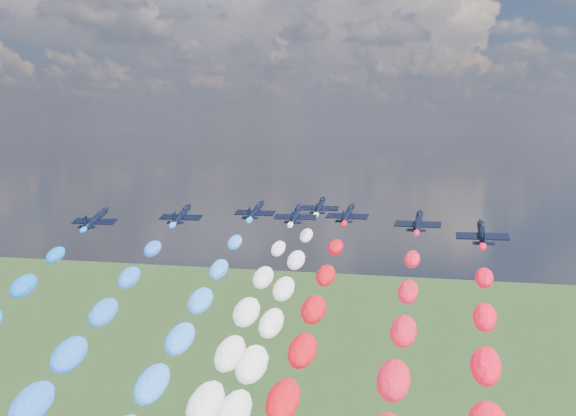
% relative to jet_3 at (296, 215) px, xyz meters
% --- Properties ---
extents(jet_0, '(8.55, 11.54, 5.59)m').
position_rel_jet_3_xyz_m(jet_0, '(-34.98, -15.39, 0.00)').
color(jet_0, black).
extents(jet_1, '(8.74, 11.68, 5.59)m').
position_rel_jet_3_xyz_m(jet_1, '(-21.71, -5.75, 0.00)').
color(jet_1, black).
extents(jet_2, '(8.88, 11.78, 5.59)m').
position_rel_jet_3_xyz_m(jet_2, '(-9.63, 4.70, 0.00)').
color(jet_2, black).
extents(jet_3, '(8.85, 11.75, 5.59)m').
position_rel_jet_3_xyz_m(jet_3, '(0.00, 0.00, 0.00)').
color(jet_3, black).
extents(jet_4, '(8.56, 11.55, 5.59)m').
position_rel_jet_3_xyz_m(jet_4, '(1.60, 16.50, 0.00)').
color(jet_4, black).
extents(jet_5, '(9.04, 11.89, 5.59)m').
position_rel_jet_3_xyz_m(jet_5, '(9.75, 3.74, 0.00)').
color(jet_5, black).
extents(jet_6, '(8.72, 11.66, 5.59)m').
position_rel_jet_3_xyz_m(jet_6, '(24.06, -5.08, 0.00)').
color(jet_6, black).
extents(jet_7, '(8.84, 11.75, 5.59)m').
position_rel_jet_3_xyz_m(jet_7, '(34.99, -17.30, 0.00)').
color(jet_7, black).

